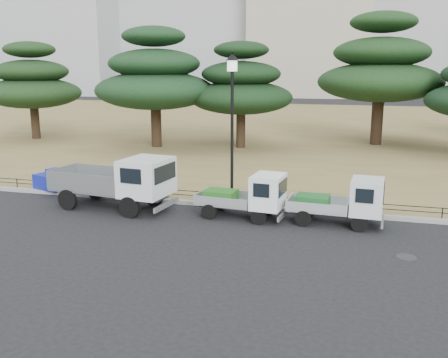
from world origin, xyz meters
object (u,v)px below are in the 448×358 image
(truck_large, at_px, (118,180))
(truck_kei_front, at_px, (247,196))
(street_lamp, at_px, (232,104))
(truck_kei_rear, at_px, (343,201))
(tarp_pile, at_px, (53,180))

(truck_large, distance_m, truck_kei_front, 5.19)
(truck_large, height_order, truck_kei_front, truck_large)
(truck_kei_front, height_order, street_lamp, street_lamp)
(truck_kei_rear, relative_size, tarp_pile, 2.00)
(truck_kei_rear, height_order, street_lamp, street_lamp)
(truck_large, distance_m, tarp_pile, 4.54)
(tarp_pile, bearing_deg, truck_kei_front, -9.61)
(street_lamp, bearing_deg, tarp_pile, 179.53)
(truck_kei_rear, relative_size, street_lamp, 0.57)
(street_lamp, bearing_deg, truck_kei_rear, -17.40)
(truck_large, bearing_deg, street_lamp, 27.93)
(truck_kei_rear, height_order, tarp_pile, truck_kei_rear)
(tarp_pile, bearing_deg, truck_large, -22.31)
(truck_kei_rear, distance_m, tarp_pile, 12.87)
(truck_large, height_order, street_lamp, street_lamp)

